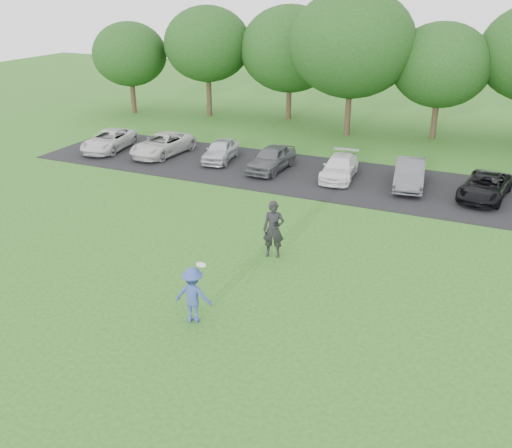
% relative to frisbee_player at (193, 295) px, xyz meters
% --- Properties ---
extents(ground, '(100.00, 100.00, 0.00)m').
position_rel_frisbee_player_xyz_m(ground, '(-0.04, 0.78, -0.83)').
color(ground, '#22621C').
rests_on(ground, ground).
extents(parking_lot, '(32.00, 6.50, 0.03)m').
position_rel_frisbee_player_xyz_m(parking_lot, '(-0.04, 13.78, -0.81)').
color(parking_lot, black).
rests_on(parking_lot, ground).
extents(frisbee_player, '(1.14, 0.76, 1.83)m').
position_rel_frisbee_player_xyz_m(frisbee_player, '(0.00, 0.00, 0.00)').
color(frisbee_player, '#354B97').
rests_on(frisbee_player, ground).
extents(camera_bystander, '(0.84, 0.67, 2.02)m').
position_rel_frisbee_player_xyz_m(camera_bystander, '(0.42, 4.73, 0.18)').
color(camera_bystander, black).
rests_on(camera_bystander, ground).
extents(parked_cars, '(28.33, 4.72, 1.24)m').
position_rel_frisbee_player_xyz_m(parked_cars, '(-1.32, 13.78, -0.23)').
color(parked_cars, silver).
rests_on(parked_cars, parking_lot).
extents(tree_row, '(42.39, 9.85, 8.64)m').
position_rel_frisbee_player_xyz_m(tree_row, '(1.48, 23.54, 4.08)').
color(tree_row, '#38281C').
rests_on(tree_row, ground).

